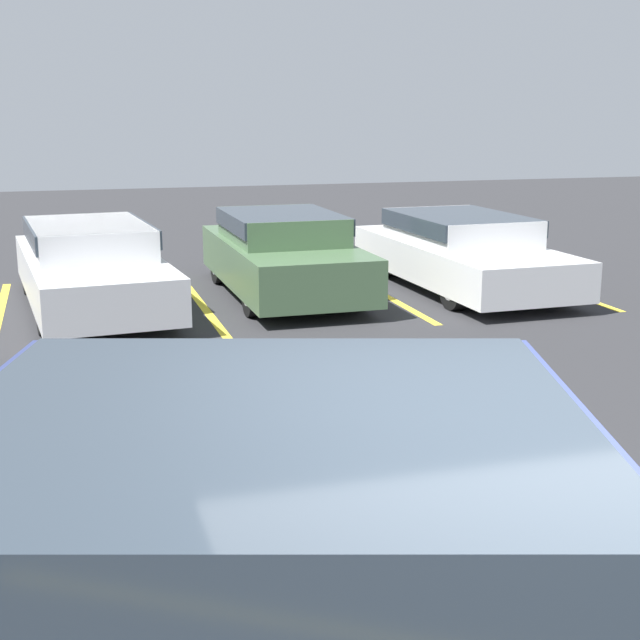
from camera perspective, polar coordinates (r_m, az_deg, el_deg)
name	(u,v)px	position (r m, az deg, el deg)	size (l,w,h in m)	color
stall_stripe_b	(200,303)	(13.02, -7.67, 1.12)	(0.12, 4.52, 0.01)	yellow
stall_stripe_c	(379,292)	(13.70, 3.80, 1.81)	(0.12, 4.52, 0.01)	yellow
stall_stripe_d	(539,282)	(14.86, 13.84, 2.36)	(0.12, 4.52, 0.01)	yellow
parked_sedan_a	(91,263)	(12.91, -14.48, 3.55)	(2.15, 4.83, 1.19)	silver
parked_sedan_b	(283,252)	(13.33, -2.39, 4.38)	(1.74, 4.24, 1.24)	#4C6B47
parked_sedan_c	(461,249)	(14.05, 9.00, 4.51)	(1.95, 4.71, 1.15)	silver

